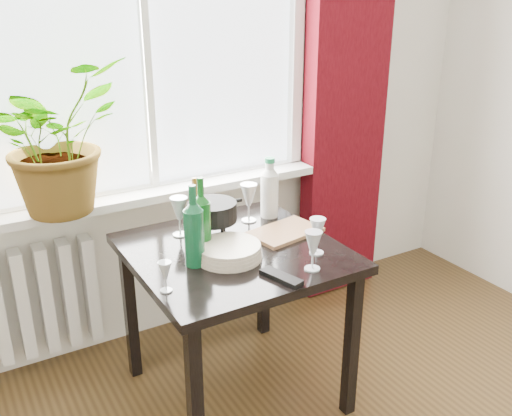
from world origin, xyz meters
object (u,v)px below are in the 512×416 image
tv_remote (281,277)px  table (235,268)px  wineglass_back_left (179,216)px  wineglass_front_left (165,277)px  wine_bottle_left (194,225)px  radiator (10,308)px  wine_bottle_right (202,215)px  bottle_amber (195,202)px  wineglass_front_right (313,250)px  wineglass_back_center (249,202)px  cleaning_bottle (269,187)px  wineglass_far_right (317,236)px  cutting_board (285,232)px  potted_plant (55,138)px  plate_stack (229,251)px  fondue_pot (213,220)px

tv_remote → table: bearing=78.6°
wineglass_back_left → wineglass_front_left: 0.50m
wine_bottle_left → tv_remote: 0.39m
radiator → wine_bottle_right: size_ratio=2.42×
wine_bottle_left → bottle_amber: size_ratio=1.43×
wineglass_front_right → wineglass_back_center: 0.55m
cleaning_bottle → wineglass_far_right: size_ratio=1.85×
table → cutting_board: cutting_board is taller
wineglass_back_left → potted_plant: bearing=145.3°
bottle_amber → cleaning_bottle: size_ratio=0.80×
plate_stack → tv_remote: 0.28m
potted_plant → tv_remote: potted_plant is taller
potted_plant → fondue_pot: 0.75m
bottle_amber → plate_stack: bearing=-93.2°
table → plate_stack: size_ratio=3.09×
cleaning_bottle → cutting_board: bearing=-102.4°
wineglass_back_center → tv_remote: wineglass_back_center is taller
bottle_amber → plate_stack: bottle_amber is taller
wineglass_back_center → fondue_pot: 0.24m
radiator → bottle_amber: 1.00m
wine_bottle_left → plate_stack: wine_bottle_left is taller
cleaning_bottle → wineglass_back_left: bearing=178.6°
wineglass_front_left → cutting_board: size_ratio=0.39×
wine_bottle_right → wineglass_back_left: size_ratio=1.81×
bottle_amber → wineglass_back_center: 0.25m
cleaning_bottle → plate_stack: 0.50m
plate_stack → radiator: bearing=138.7°
radiator → cleaning_bottle: (1.17, -0.40, 0.51)m
wine_bottle_left → cutting_board: bearing=8.6°
wine_bottle_right → wineglass_front_left: 0.36m
bottle_amber → plate_stack: size_ratio=0.86×
wine_bottle_right → plate_stack: size_ratio=1.20×
wine_bottle_right → wineglass_front_left: wine_bottle_right is taller
wineglass_far_right → tv_remote: 0.28m
potted_plant → tv_remote: bearing=-55.6°
table → cleaning_bottle: (0.32, 0.23, 0.24)m
potted_plant → wineglass_far_right: 1.18m
radiator → wineglass_back_center: bearing=-20.7°
wine_bottle_left → cleaning_bottle: size_ratio=1.15×
wineglass_front_right → wineglass_front_left: size_ratio=1.38×
wineglass_back_left → cutting_board: wineglass_back_left is taller
potted_plant → wine_bottle_right: size_ratio=1.98×
table → wineglass_front_right: bearing=-61.0°
wineglass_front_right → tv_remote: size_ratio=0.91×
wine_bottle_right → wineglass_front_left: bearing=-138.0°
bottle_amber → wineglass_front_right: bearing=-70.7°
wineglass_back_center → tv_remote: bearing=-107.5°
plate_stack → cutting_board: 0.34m
wineglass_back_left → fondue_pot: 0.15m
fondue_pot → tv_remote: (0.05, -0.47, -0.07)m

